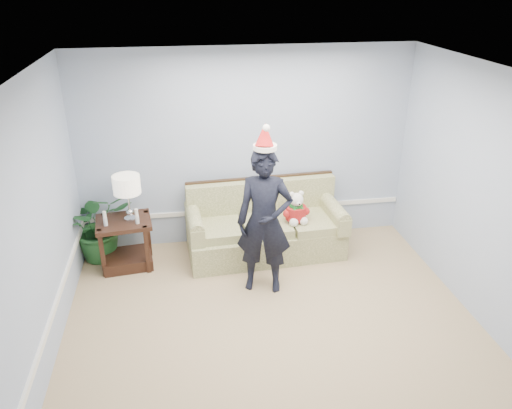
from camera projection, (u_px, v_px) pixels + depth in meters
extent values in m
cube|color=tan|center=(282.00, 354.00, 5.06)|extent=(4.50, 5.00, 0.02)
cube|color=white|center=(289.00, 85.00, 3.91)|extent=(4.50, 5.00, 0.02)
cube|color=#9EAECA|center=(246.00, 149.00, 6.73)|extent=(4.50, 0.02, 2.70)
cube|color=#9EAECA|center=(20.00, 257.00, 4.16)|extent=(0.02, 5.00, 2.70)
cube|color=white|center=(247.00, 209.00, 7.09)|extent=(4.48, 0.03, 0.06)
cube|color=white|center=(43.00, 342.00, 4.54)|extent=(0.03, 4.98, 0.06)
cube|color=#59642F|center=(265.00, 240.00, 6.80)|extent=(2.11, 1.00, 0.39)
cube|color=#59642F|center=(218.00, 229.00, 6.55)|extent=(0.65, 0.74, 0.12)
cube|color=#59642F|center=(266.00, 225.00, 6.65)|extent=(0.65, 0.74, 0.12)
cube|color=#59642F|center=(312.00, 222.00, 6.74)|extent=(0.65, 0.74, 0.12)
cube|color=#59642F|center=(261.00, 199.00, 6.90)|extent=(2.07, 0.31, 0.55)
cube|color=black|center=(260.00, 178.00, 6.84)|extent=(2.06, 0.17, 0.05)
cube|color=#59642F|center=(194.00, 225.00, 6.53)|extent=(0.23, 0.89, 0.24)
cube|color=#59642F|center=(333.00, 215.00, 6.80)|extent=(0.23, 0.89, 0.24)
cube|color=#311A12|center=(123.00, 222.00, 6.33)|extent=(0.74, 0.64, 0.05)
cube|color=#311A12|center=(128.00, 260.00, 6.56)|extent=(0.67, 0.57, 0.15)
cube|color=#311A12|center=(102.00, 253.00, 6.22)|extent=(0.06, 0.06, 0.66)
cube|color=#311A12|center=(147.00, 250.00, 6.30)|extent=(0.06, 0.06, 0.66)
cube|color=#311A12|center=(106.00, 237.00, 6.61)|extent=(0.06, 0.06, 0.66)
cube|color=#311A12|center=(148.00, 233.00, 6.69)|extent=(0.06, 0.06, 0.66)
cylinder|color=silver|center=(131.00, 219.00, 6.32)|extent=(0.16, 0.16, 0.03)
sphere|color=silver|center=(130.00, 212.00, 6.29)|extent=(0.09, 0.09, 0.09)
cylinder|color=silver|center=(129.00, 202.00, 6.22)|extent=(0.03, 0.03, 0.34)
cylinder|color=white|center=(127.00, 185.00, 6.13)|extent=(0.34, 0.34, 0.23)
cylinder|color=silver|center=(105.00, 222.00, 6.17)|extent=(0.05, 0.05, 0.11)
cylinder|color=white|center=(104.00, 215.00, 6.12)|extent=(0.04, 0.04, 0.09)
cylinder|color=silver|center=(137.00, 219.00, 6.22)|extent=(0.05, 0.05, 0.11)
cylinder|color=white|center=(136.00, 212.00, 6.18)|extent=(0.04, 0.04, 0.09)
imported|color=#235E2A|center=(99.00, 225.00, 6.58)|extent=(1.05, 0.98, 0.96)
imported|color=black|center=(264.00, 222.00, 5.77)|extent=(0.74, 0.58, 1.78)
cylinder|color=white|center=(265.00, 147.00, 5.39)|extent=(0.32, 0.32, 0.05)
cone|color=red|center=(265.00, 135.00, 5.35)|extent=(0.28, 0.33, 0.30)
sphere|color=white|center=(266.00, 128.00, 5.23)|extent=(0.08, 0.08, 0.08)
sphere|color=white|center=(296.00, 213.00, 6.57)|extent=(0.25, 0.25, 0.25)
cylinder|color=red|center=(296.00, 213.00, 6.57)|extent=(0.30, 0.30, 0.18)
cylinder|color=#186724|center=(296.00, 206.00, 6.52)|extent=(0.20, 0.20, 0.03)
sphere|color=white|center=(292.00, 222.00, 6.49)|extent=(0.12, 0.12, 0.12)
sphere|color=white|center=(303.00, 221.00, 6.51)|extent=(0.12, 0.12, 0.12)
sphere|color=white|center=(296.00, 200.00, 6.48)|extent=(0.18, 0.18, 0.18)
sphere|color=black|center=(298.00, 204.00, 6.39)|extent=(0.03, 0.03, 0.03)
sphere|color=white|center=(292.00, 194.00, 6.44)|extent=(0.07, 0.07, 0.07)
sphere|color=white|center=(301.00, 194.00, 6.46)|extent=(0.07, 0.07, 0.07)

